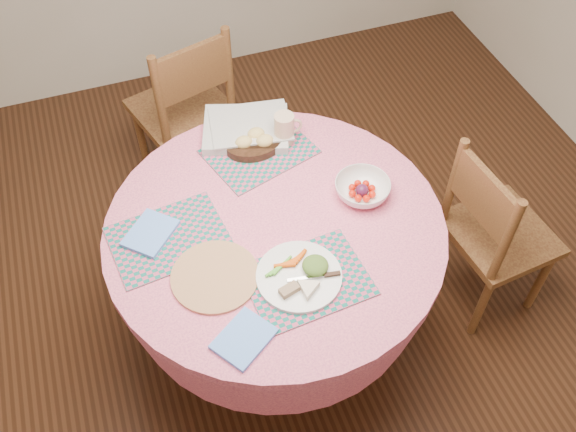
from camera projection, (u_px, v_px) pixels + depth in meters
name	position (u px, v px, depth m)	size (l,w,h in m)	color
ground	(278.00, 330.00, 2.89)	(4.00, 4.00, 0.00)	#331C0F
dining_table	(276.00, 257.00, 2.46)	(1.24, 1.24, 0.75)	pink
chair_right	(492.00, 232.00, 2.65)	(0.43, 0.45, 0.89)	brown
chair_back	(186.00, 108.00, 3.11)	(0.54, 0.52, 0.94)	brown
placemat_front	(307.00, 280.00, 2.15)	(0.40, 0.30, 0.01)	#126A5F
placemat_left	(169.00, 239.00, 2.27)	(0.40, 0.30, 0.01)	#126A5F
placemat_back	(259.00, 151.00, 2.55)	(0.40, 0.30, 0.01)	#126A5F
wicker_trivet	(215.00, 276.00, 2.16)	(0.30, 0.30, 0.01)	#986841
napkin_near	(244.00, 339.00, 2.01)	(0.18, 0.14, 0.01)	#6299FC
napkin_far	(150.00, 233.00, 2.27)	(0.18, 0.14, 0.01)	#6299FC
dinner_plate	(301.00, 276.00, 2.14)	(0.29, 0.29, 0.05)	white
bread_bowl	(254.00, 142.00, 2.54)	(0.23, 0.23, 0.08)	black
latte_mug	(285.00, 128.00, 2.53)	(0.12, 0.08, 0.13)	beige
fruit_bowl	(362.00, 189.00, 2.38)	(0.24, 0.24, 0.06)	white
newspaper_stack	(247.00, 128.00, 2.60)	(0.41, 0.36, 0.04)	silver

